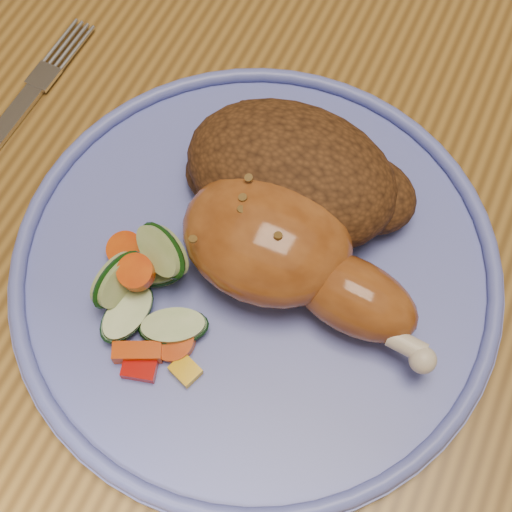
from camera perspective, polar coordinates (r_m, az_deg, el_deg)
name	(u,v)px	position (r m, az deg, el deg)	size (l,w,h in m)	color
ground	(335,419)	(1.20, 6.36, -12.81)	(4.00, 4.00, 0.00)	brown
dining_table	(421,236)	(0.58, 13.04, 1.54)	(0.90, 1.40, 0.75)	olive
plate	(256,270)	(0.45, 0.00, -1.13)	(0.31, 0.31, 0.01)	#5B65C3
plate_rim	(256,263)	(0.44, 0.00, -0.55)	(0.31, 0.31, 0.01)	#5B65C3
chicken_leg	(288,252)	(0.42, 2.56, 0.32)	(0.17, 0.09, 0.06)	#97501F
rice_pilaf	(296,176)	(0.45, 3.20, 6.38)	(0.15, 0.10, 0.06)	#4B2A12
vegetable_pile	(147,293)	(0.43, -8.74, -2.95)	(0.09, 0.10, 0.05)	#A50A05
fork	(8,122)	(0.54, -19.19, 10.09)	(0.02, 0.16, 0.00)	silver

